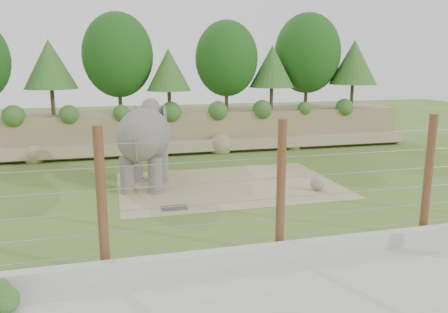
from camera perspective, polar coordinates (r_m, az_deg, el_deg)
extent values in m
plane|color=#406B28|center=(17.39, 1.68, -6.49)|extent=(90.00, 90.00, 0.00)
cube|color=#887E56|center=(29.51, -5.43, 3.60)|extent=(30.00, 4.00, 2.50)
cube|color=#887E56|center=(27.42, -4.61, 1.08)|extent=(30.00, 1.37, 1.07)
cylinder|color=#3F2B19|center=(28.61, -21.47, 6.68)|extent=(0.24, 0.24, 1.58)
sphere|color=#124110|center=(28.53, -21.80, 10.96)|extent=(3.60, 3.60, 3.60)
cylinder|color=#3F2B19|center=(28.91, -13.43, 7.57)|extent=(0.24, 0.24, 1.92)
sphere|color=#124110|center=(28.84, -13.68, 12.75)|extent=(4.40, 4.40, 4.40)
cylinder|color=#3F2B19|center=(27.97, -7.14, 7.13)|extent=(0.24, 0.24, 1.40)
sphere|color=#124110|center=(27.88, -7.24, 11.02)|extent=(3.20, 3.20, 3.20)
cylinder|color=#3F2B19|center=(29.71, 0.32, 7.90)|extent=(0.24, 0.24, 1.82)
sphere|color=#124110|center=(29.64, 0.33, 12.67)|extent=(4.16, 4.16, 4.16)
cylinder|color=#3F2B19|center=(30.08, 6.20, 7.58)|extent=(0.24, 0.24, 1.50)
sphere|color=#124110|center=(29.99, 6.29, 11.48)|extent=(3.44, 3.44, 3.44)
cylinder|color=#3F2B19|center=(32.15, 10.63, 8.19)|extent=(0.24, 0.24, 2.03)
sphere|color=#124110|center=(32.10, 10.82, 13.11)|extent=(4.64, 4.64, 4.64)
cylinder|color=#3F2B19|center=(32.51, 16.36, 7.62)|extent=(0.24, 0.24, 1.64)
sphere|color=#124110|center=(32.44, 16.59, 11.55)|extent=(3.76, 3.76, 3.76)
cube|color=tan|center=(20.28, 0.65, -3.76)|extent=(10.00, 7.00, 0.02)
cube|color=#262628|center=(17.18, -6.54, -6.68)|extent=(1.00, 0.60, 0.03)
sphere|color=gray|center=(19.81, 12.13, -3.41)|extent=(0.65, 0.65, 0.65)
cube|color=#B3B1A7|center=(12.91, 8.08, -12.16)|extent=(26.00, 0.35, 0.50)
cube|color=#B3B1A7|center=(11.40, 12.08, -17.14)|extent=(26.00, 4.00, 0.01)
cylinder|color=brown|center=(11.86, -15.68, -5.65)|extent=(0.26, 0.26, 4.00)
cylinder|color=brown|center=(12.74, 7.44, -4.08)|extent=(0.26, 0.26, 4.00)
cylinder|color=brown|center=(15.30, 25.10, -2.42)|extent=(0.26, 0.26, 4.00)
cylinder|color=gray|center=(13.23, 7.27, -10.34)|extent=(20.00, 0.02, 0.02)
cylinder|color=gray|center=(13.02, 7.34, -7.89)|extent=(20.00, 0.02, 0.02)
cylinder|color=gray|center=(12.83, 7.41, -5.37)|extent=(20.00, 0.02, 0.02)
cylinder|color=gray|center=(12.66, 7.48, -2.78)|extent=(20.00, 0.02, 0.02)
cylinder|color=gray|center=(12.53, 7.55, -0.12)|extent=(20.00, 0.02, 0.02)
cylinder|color=gray|center=(12.42, 7.63, 2.59)|extent=(20.00, 0.02, 0.02)
sphere|color=#326124|center=(11.57, -27.09, -15.84)|extent=(0.69, 0.69, 0.69)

